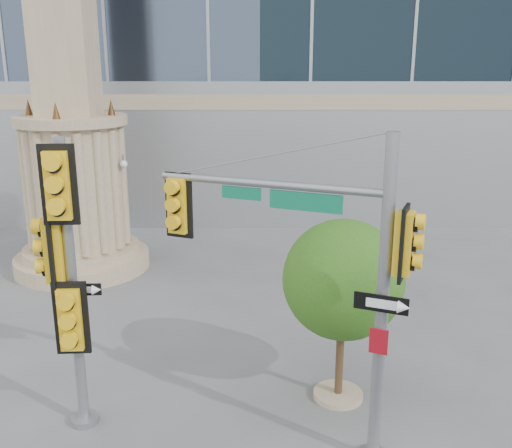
{
  "coord_description": "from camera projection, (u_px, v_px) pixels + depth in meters",
  "views": [
    {
      "loc": [
        -0.14,
        -9.2,
        6.64
      ],
      "look_at": [
        -0.14,
        2.0,
        3.5
      ],
      "focal_mm": 40.0,
      "sensor_mm": 36.0,
      "label": 1
    }
  ],
  "objects": [
    {
      "name": "ground",
      "position": [
        264.0,
        433.0,
        10.65
      ],
      "size": [
        120.0,
        120.0,
        0.0
      ],
      "primitive_type": "plane",
      "color": "#545456",
      "rests_on": "ground"
    },
    {
      "name": "monument",
      "position": [
        69.0,
        102.0,
        17.83
      ],
      "size": [
        4.4,
        4.4,
        16.6
      ],
      "color": "#9C8869",
      "rests_on": "ground"
    },
    {
      "name": "main_signal_pole",
      "position": [
        322.0,
        261.0,
        9.39
      ],
      "size": [
        4.17,
        2.02,
        5.68
      ],
      "rotation": [
        0.0,
        0.0,
        -0.39
      ],
      "color": "slate",
      "rests_on": "ground"
    },
    {
      "name": "secondary_signal_pole",
      "position": [
        65.0,
        267.0,
        9.98
      ],
      "size": [
        0.96,
        0.71,
        5.48
      ],
      "rotation": [
        0.0,
        0.0,
        0.06
      ],
      "color": "slate",
      "rests_on": "ground"
    },
    {
      "name": "street_tree",
      "position": [
        345.0,
        284.0,
        11.15
      ],
      "size": [
        2.43,
        2.38,
        3.79
      ],
      "color": "#9C8869",
      "rests_on": "ground"
    }
  ]
}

